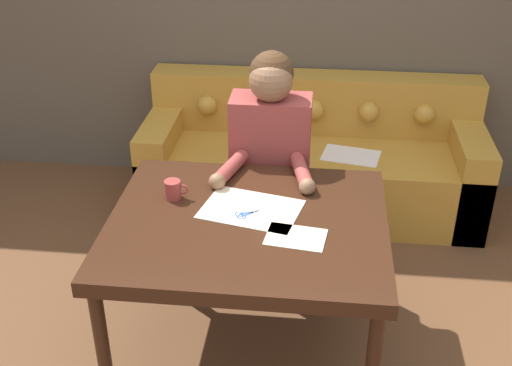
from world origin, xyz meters
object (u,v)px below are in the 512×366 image
person (270,165)px  dining_table (248,233)px  couch (312,162)px  scissors (248,214)px  mug (173,190)px

person → dining_table: bearing=-93.7°
couch → person: person is taller
couch → scissors: size_ratio=11.56×
couch → mug: couch is taller
couch → person: size_ratio=1.68×
dining_table → person: 0.66m
person → scissors: person is taller
dining_table → mug: (-0.36, 0.15, 0.12)m
couch → scissors: bearing=-100.4°
scissors → mug: mug is taller
dining_table → couch: size_ratio=0.57×
mug → person: bearing=51.3°
person → scissors: size_ratio=6.90×
person → scissors: (-0.04, -0.61, 0.07)m
dining_table → mug: bearing=157.8°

